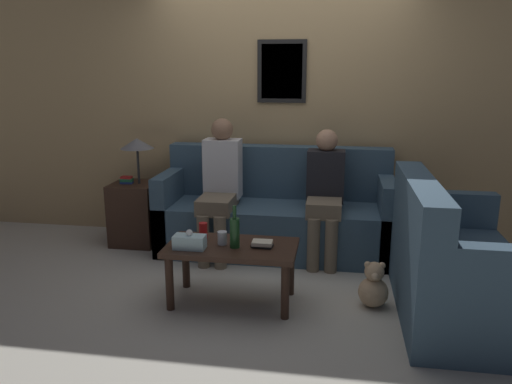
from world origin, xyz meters
The scene contains 14 objects.
ground_plane centered at (0.00, 0.00, 0.00)m, with size 16.00×16.00×0.00m, color beige.
wall_back centered at (0.00, 0.91, 1.30)m, with size 9.00×0.08×2.60m.
couch_main centered at (0.00, 0.49, 0.35)m, with size 2.19×0.80×0.99m.
couch_side centered at (1.39, -0.63, 0.35)m, with size 0.80×1.43×0.99m.
coffee_table centered at (-0.18, -0.68, 0.38)m, with size 0.97×0.52×0.45m.
side_table_with_lamp centered at (-1.41, 0.46, 0.37)m, with size 0.44×0.44×1.07m.
wine_bottle centered at (-0.15, -0.72, 0.57)m, with size 0.07×0.07×0.32m.
drinking_glass centered at (-0.26, -0.67, 0.50)m, with size 0.07×0.07×0.10m.
book_stack centered at (0.05, -0.68, 0.48)m, with size 0.16×0.11×0.05m.
soda_can centered at (-0.43, -0.56, 0.52)m, with size 0.07×0.07×0.12m.
tissue_box centered at (-0.47, -0.80, 0.51)m, with size 0.23×0.12×0.14m.
person_left centered at (-0.50, 0.30, 0.70)m, with size 0.34×0.64×1.28m.
person_right centered at (0.47, 0.32, 0.66)m, with size 0.34×0.58×1.20m.
teddy_bear centered at (0.87, -0.58, 0.15)m, with size 0.22×0.22×0.35m.
Camera 1 is at (0.56, -4.10, 1.73)m, focal length 35.00 mm.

